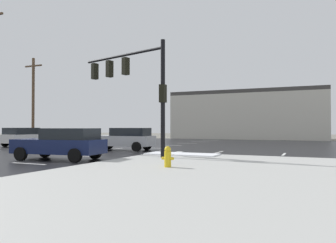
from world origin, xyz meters
name	(u,v)px	position (x,y,z in m)	size (l,w,h in m)	color
ground_plane	(138,150)	(0.00, 0.00, 0.00)	(120.00, 120.00, 0.00)	slate
road_asphalt	(138,150)	(0.00, 0.00, 0.01)	(44.00, 44.00, 0.02)	black
sidewalk_corner	(329,193)	(12.00, -12.00, 0.07)	(18.00, 18.00, 0.14)	#B2B2AD
snow_strip_curbside	(182,154)	(5.00, -4.00, 0.17)	(4.00, 1.60, 0.06)	white
lane_markings	(144,151)	(1.20, -1.38, 0.02)	(36.15, 36.15, 0.01)	silver
traffic_signal_mast	(135,79)	(2.83, -5.49, 4.25)	(5.93, 1.78, 5.92)	black
fire_hydrant	(168,157)	(6.60, -9.49, 0.54)	(0.48, 0.26, 0.79)	gold
strip_building_background	(248,115)	(3.25, 25.57, 3.30)	(20.40, 8.00, 6.59)	beige
sedan_navy	(62,143)	(0.17, -8.09, 0.85)	(4.68, 2.43, 1.58)	#141E47
sedan_white	(26,136)	(-10.79, -0.28, 0.85)	(2.02, 4.54, 1.58)	white
sedan_silver	(124,139)	(-0.52, -1.11, 0.85)	(4.66, 2.37, 1.58)	#B7BABF
utility_pole_far	(33,99)	(-14.56, 4.00, 4.57)	(2.20, 0.28, 8.72)	brown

